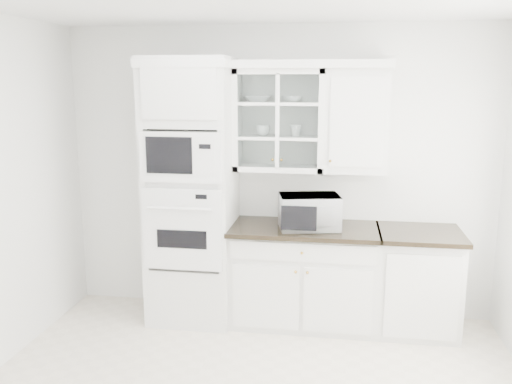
# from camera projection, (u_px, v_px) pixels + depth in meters

# --- Properties ---
(room_shell) EXTENTS (4.00, 3.50, 2.70)m
(room_shell) POSITION_uv_depth(u_px,v_px,m) (256.00, 142.00, 3.73)
(room_shell) COLOR white
(room_shell) RESTS_ON ground
(oven_column) EXTENTS (0.76, 0.68, 2.40)m
(oven_column) POSITION_uv_depth(u_px,v_px,m) (192.00, 193.00, 4.92)
(oven_column) COLOR white
(oven_column) RESTS_ON ground
(base_cabinet_run) EXTENTS (1.32, 0.67, 0.92)m
(base_cabinet_run) POSITION_uv_depth(u_px,v_px,m) (304.00, 275.00, 4.94)
(base_cabinet_run) COLOR white
(base_cabinet_run) RESTS_ON ground
(extra_base_cabinet) EXTENTS (0.72, 0.67, 0.92)m
(extra_base_cabinet) POSITION_uv_depth(u_px,v_px,m) (417.00, 281.00, 4.78)
(extra_base_cabinet) COLOR white
(extra_base_cabinet) RESTS_ON ground
(upper_cabinet_glass) EXTENTS (0.80, 0.33, 0.90)m
(upper_cabinet_glass) POSITION_uv_depth(u_px,v_px,m) (280.00, 120.00, 4.83)
(upper_cabinet_glass) COLOR white
(upper_cabinet_glass) RESTS_ON room_shell
(upper_cabinet_solid) EXTENTS (0.55, 0.33, 0.90)m
(upper_cabinet_solid) POSITION_uv_depth(u_px,v_px,m) (356.00, 121.00, 4.73)
(upper_cabinet_solid) COLOR white
(upper_cabinet_solid) RESTS_ON room_shell
(crown_molding) EXTENTS (2.14, 0.38, 0.07)m
(crown_molding) POSITION_uv_depth(u_px,v_px,m) (268.00, 65.00, 4.72)
(crown_molding) COLOR white
(crown_molding) RESTS_ON room_shell
(countertop_microwave) EXTENTS (0.59, 0.53, 0.30)m
(countertop_microwave) POSITION_uv_depth(u_px,v_px,m) (309.00, 211.00, 4.76)
(countertop_microwave) COLOR white
(countertop_microwave) RESTS_ON base_cabinet_run
(bowl_a) EXTENTS (0.28, 0.28, 0.06)m
(bowl_a) POSITION_uv_depth(u_px,v_px,m) (257.00, 99.00, 4.84)
(bowl_a) COLOR white
(bowl_a) RESTS_ON upper_cabinet_glass
(bowl_b) EXTENTS (0.18, 0.18, 0.05)m
(bowl_b) POSITION_uv_depth(u_px,v_px,m) (292.00, 99.00, 4.77)
(bowl_b) COLOR white
(bowl_b) RESTS_ON upper_cabinet_glass
(cup_a) EXTENTS (0.13, 0.13, 0.10)m
(cup_a) POSITION_uv_depth(u_px,v_px,m) (263.00, 130.00, 4.88)
(cup_a) COLOR white
(cup_a) RESTS_ON upper_cabinet_glass
(cup_b) EXTENTS (0.13, 0.13, 0.10)m
(cup_b) POSITION_uv_depth(u_px,v_px,m) (296.00, 130.00, 4.83)
(cup_b) COLOR white
(cup_b) RESTS_ON upper_cabinet_glass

